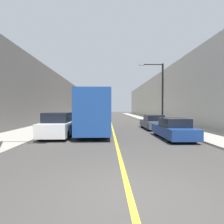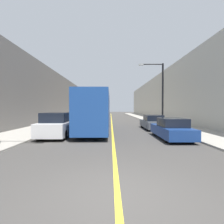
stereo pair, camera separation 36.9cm
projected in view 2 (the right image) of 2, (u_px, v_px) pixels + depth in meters
ground_plane at (117, 195)px, 4.26m from camera, size 200.00×200.00×0.00m
sidewalk_left at (74, 119)px, 34.19m from camera, size 3.86×72.00×0.11m
sidewalk_right at (148, 119)px, 34.31m from camera, size 3.86×72.00×0.11m
building_row_left at (54, 98)px, 34.07m from camera, size 4.00×72.00×8.18m
building_row_right at (168, 97)px, 34.25m from camera, size 4.00×72.00×8.78m
road_center_line at (111, 119)px, 34.25m from camera, size 0.16×72.00×0.01m
bus at (97, 111)px, 16.74m from camera, size 2.41×12.17×3.44m
parked_suv_left at (58, 125)px, 13.04m from camera, size 1.95×4.69×1.80m
car_right_near at (171, 129)px, 12.09m from camera, size 1.84×4.54×1.44m
car_right_mid at (153, 123)px, 17.73m from camera, size 1.86×4.68×1.44m
street_lamp_right at (160, 90)px, 19.44m from camera, size 2.78×0.24×7.00m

